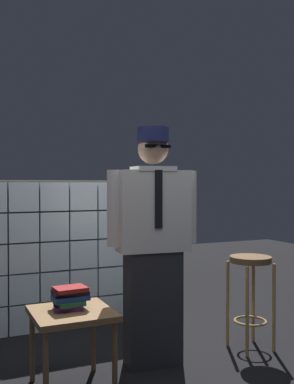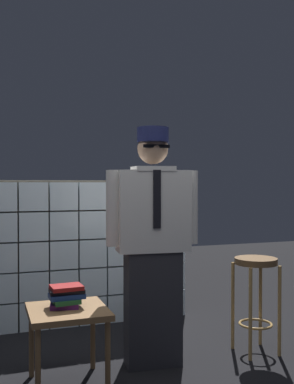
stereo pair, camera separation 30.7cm
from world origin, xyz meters
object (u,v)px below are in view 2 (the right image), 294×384
(side_table, at_px, (68,319))
(bar_stool, at_px, (256,282))
(book_stack, at_px, (66,296))
(standing_person, at_px, (153,241))

(side_table, bearing_deg, bar_stool, 3.57)
(bar_stool, distance_m, book_stack, 1.54)
(standing_person, bearing_deg, bar_stool, 2.74)
(standing_person, xyz_separation_m, side_table, (-0.66, -0.14, -0.48))
(bar_stool, relative_size, book_stack, 3.15)
(standing_person, xyz_separation_m, book_stack, (-0.67, -0.11, -0.33))
(bar_stool, bearing_deg, side_table, -176.43)
(standing_person, distance_m, bar_stool, 0.94)
(standing_person, bearing_deg, book_stack, -164.99)
(bar_stool, xyz_separation_m, side_table, (-1.53, -0.10, -0.12))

